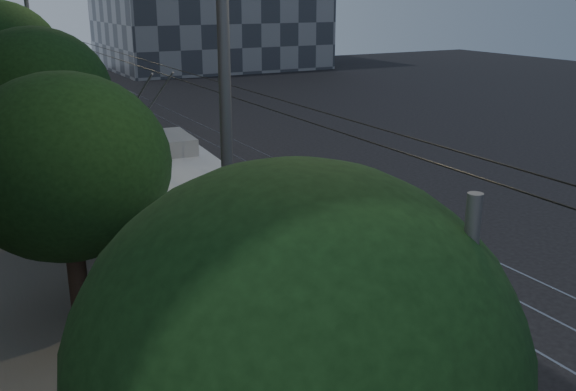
# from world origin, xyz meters

# --- Properties ---
(ground) EXTENTS (120.00, 120.00, 0.00)m
(ground) POSITION_xyz_m (0.00, 0.00, 0.00)
(ground) COLOR black
(ground) RESTS_ON ground
(tram_rails) EXTENTS (4.52, 90.00, 0.02)m
(tram_rails) POSITION_xyz_m (2.50, 20.00, 0.01)
(tram_rails) COLOR #9A99A2
(tram_rails) RESTS_ON ground
(overhead_wires) EXTENTS (2.23, 90.00, 6.00)m
(overhead_wires) POSITION_xyz_m (-4.97, 20.00, 3.47)
(overhead_wires) COLOR black
(overhead_wires) RESTS_ON ground
(trolleybus) EXTENTS (3.46, 12.20, 5.63)m
(trolleybus) POSITION_xyz_m (-3.77, 1.82, 1.67)
(trolleybus) COLOR silver
(trolleybus) RESTS_ON ground
(pickup_silver) EXTENTS (4.13, 6.27, 1.60)m
(pickup_silver) POSITION_xyz_m (-3.23, 13.38, 0.80)
(pickup_silver) COLOR #AEB0B6
(pickup_silver) RESTS_ON ground
(car_white_a) EXTENTS (2.27, 4.44, 1.45)m
(car_white_a) POSITION_xyz_m (-4.30, 17.71, 0.72)
(car_white_a) COLOR silver
(car_white_a) RESTS_ON ground
(car_white_b) EXTENTS (3.64, 5.84, 1.58)m
(car_white_b) POSITION_xyz_m (-2.97, 19.50, 0.79)
(car_white_b) COLOR silver
(car_white_b) RESTS_ON ground
(car_white_c) EXTENTS (2.28, 4.17, 1.30)m
(car_white_c) POSITION_xyz_m (-2.70, 24.50, 0.65)
(car_white_c) COLOR silver
(car_white_c) RESTS_ON ground
(car_white_d) EXTENTS (2.40, 4.22, 1.35)m
(car_white_d) POSITION_xyz_m (-3.32, 33.32, 0.68)
(car_white_d) COLOR silver
(car_white_d) RESTS_ON ground
(tree_0) EXTENTS (4.50, 4.50, 6.19)m
(tree_0) POSITION_xyz_m (-6.50, -9.00, 4.14)
(tree_0) COLOR black
(tree_0) RESTS_ON ground
(tree_1) EXTENTS (4.67, 4.67, 6.10)m
(tree_1) POSITION_xyz_m (-7.00, 0.61, 3.98)
(tree_1) COLOR black
(tree_1) RESTS_ON ground
(tree_2) EXTENTS (4.73, 4.73, 6.75)m
(tree_2) POSITION_xyz_m (-6.50, 8.05, 4.60)
(tree_2) COLOR black
(tree_2) RESTS_ON ground
(streetlamp_near) EXTENTS (2.64, 0.44, 11.03)m
(streetlamp_near) POSITION_xyz_m (-4.77, -4.31, 6.59)
(streetlamp_near) COLOR #5C5C5E
(streetlamp_near) RESTS_ON ground
(streetlamp_far) EXTENTS (2.71, 0.44, 11.38)m
(streetlamp_far) POSITION_xyz_m (-4.77, 18.53, 6.78)
(streetlamp_far) COLOR #5C5C5E
(streetlamp_far) RESTS_ON ground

